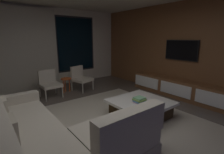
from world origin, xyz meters
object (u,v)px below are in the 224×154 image
(media_console, at_px, (181,89))
(mounted_tv, at_px, (181,50))
(coffee_table, at_px, (141,108))
(book_stack_on_coffee_table, at_px, (139,100))
(accent_chair_by_curtain, at_px, (49,82))
(side_stool, at_px, (66,81))
(accent_chair_near_window, at_px, (80,77))
(sectional_couch, at_px, (51,136))

(media_console, distance_m, mounted_tv, 1.13)
(coffee_table, xyz_separation_m, book_stack_on_coffee_table, (-0.11, -0.05, 0.23))
(accent_chair_by_curtain, xyz_separation_m, mounted_tv, (3.09, -2.26, 0.92))
(accent_chair_by_curtain, height_order, media_console, accent_chair_by_curtain)
(book_stack_on_coffee_table, distance_m, side_stool, 2.70)
(accent_chair_by_curtain, relative_size, mounted_tv, 0.79)
(side_stool, bearing_deg, book_stack_on_coffee_table, -79.48)
(accent_chair_near_window, relative_size, media_console, 0.25)
(coffee_table, xyz_separation_m, media_console, (1.77, 0.09, 0.06))
(sectional_couch, distance_m, side_stool, 2.96)
(sectional_couch, relative_size, side_stool, 5.43)
(coffee_table, bearing_deg, mounted_tv, 8.36)
(side_stool, xyz_separation_m, mounted_tv, (2.55, -2.31, 0.98))
(accent_chair_near_window, xyz_separation_m, media_console, (1.89, -2.48, -0.18))
(book_stack_on_coffee_table, xyz_separation_m, media_console, (1.88, 0.14, -0.17))
(accent_chair_by_curtain, distance_m, side_stool, 0.55)
(accent_chair_near_window, bearing_deg, mounted_tv, -47.85)
(sectional_couch, height_order, book_stack_on_coffee_table, sectional_couch)
(media_console, bearing_deg, book_stack_on_coffee_table, -175.71)
(accent_chair_near_window, bearing_deg, side_stool, 176.60)
(sectional_couch, bearing_deg, mounted_tv, 4.58)
(coffee_table, xyz_separation_m, mounted_tv, (1.95, 0.29, 1.16))
(coffee_table, distance_m, accent_chair_by_curtain, 2.80)
(accent_chair_near_window, bearing_deg, media_console, -52.76)
(media_console, height_order, mounted_tv, mounted_tv)
(accent_chair_by_curtain, height_order, side_stool, accent_chair_by_curtain)
(sectional_couch, distance_m, accent_chair_near_window, 3.19)
(coffee_table, bearing_deg, accent_chair_by_curtain, 114.12)
(coffee_table, relative_size, media_console, 0.37)
(side_stool, distance_m, mounted_tv, 3.58)
(accent_chair_near_window, xyz_separation_m, accent_chair_by_curtain, (-1.02, -0.03, 0.00))
(book_stack_on_coffee_table, bearing_deg, coffee_table, 25.85)
(media_console, bearing_deg, side_stool, 133.38)
(accent_chair_near_window, relative_size, accent_chair_by_curtain, 1.00)
(accent_chair_by_curtain, distance_m, media_console, 3.81)
(accent_chair_by_curtain, bearing_deg, side_stool, 5.90)
(book_stack_on_coffee_table, distance_m, accent_chair_by_curtain, 2.79)
(sectional_couch, xyz_separation_m, side_stool, (1.37, 2.63, 0.08))
(book_stack_on_coffee_table, xyz_separation_m, accent_chair_near_window, (-0.01, 2.62, 0.01))
(coffee_table, distance_m, side_stool, 2.67)
(mounted_tv, bearing_deg, media_console, -132.43)
(sectional_couch, height_order, mounted_tv, mounted_tv)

